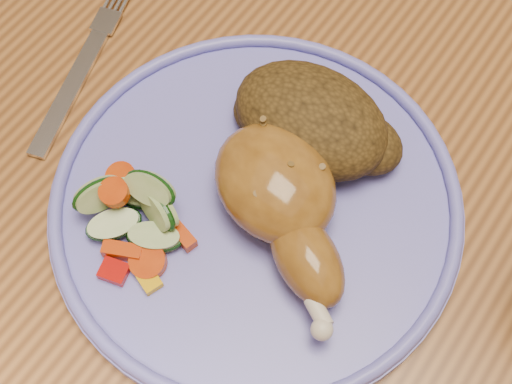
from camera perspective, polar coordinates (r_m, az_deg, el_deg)
ground at (r=1.26m, az=6.53°, el=-13.86°), size 4.00×4.00×0.00m
dining_table at (r=0.64m, az=12.62°, el=-0.26°), size 0.90×1.40×0.75m
plate at (r=0.52m, az=-0.00°, el=-1.04°), size 0.30×0.30×0.01m
plate_rim at (r=0.51m, az=-0.00°, el=-0.51°), size 0.30×0.30×0.01m
chicken_leg at (r=0.49m, az=2.13°, el=-0.69°), size 0.15×0.13×0.05m
rice_pilaf at (r=0.52m, az=4.69°, el=5.60°), size 0.13×0.09×0.05m
vegetable_pile at (r=0.50m, az=-9.65°, el=-1.60°), size 0.09×0.09×0.04m
fork at (r=0.61m, az=-13.54°, el=10.05°), size 0.07×0.17×0.00m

